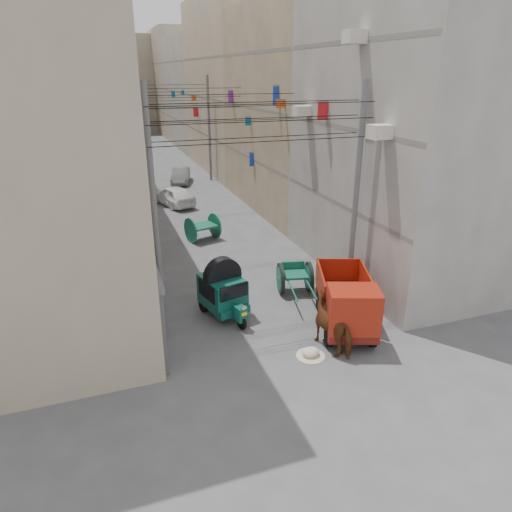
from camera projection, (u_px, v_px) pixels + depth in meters
name	position (u px, v px, depth m)	size (l,w,h in m)	color
ground	(342.00, 418.00, 11.62)	(140.00, 140.00, 0.00)	#4C4C4F
building_row_left	(49.00, 95.00, 36.59)	(8.00, 62.00, 14.00)	tan
building_row_right	(239.00, 92.00, 41.49)	(8.00, 62.00, 14.00)	#ABA5A0
end_cap_building	(122.00, 84.00, 66.90)	(22.00, 10.00, 13.00)	tan
shutters_left	(138.00, 246.00, 18.93)	(0.18, 14.40, 2.88)	#47474C
signboards	(179.00, 152.00, 29.27)	(8.22, 40.52, 5.67)	#E8551B
ac_units	(341.00, 94.00, 16.65)	(0.70, 6.55, 3.35)	beige
utility_poles	(194.00, 154.00, 24.99)	(7.40, 22.20, 8.00)	slate
overhead_cables	(202.00, 104.00, 21.67)	(7.40, 22.52, 1.12)	black
auto_rickshaw	(223.00, 290.00, 16.24)	(1.75, 2.48, 1.68)	black
tonga_cart	(295.00, 277.00, 18.06)	(1.57, 2.89, 1.24)	black
mini_truck	(348.00, 307.00, 15.07)	(2.74, 3.93, 2.03)	black
second_cart	(203.00, 227.00, 23.66)	(1.80, 1.68, 1.32)	#145B44
feed_sack	(311.00, 352.00, 14.12)	(0.56, 0.45, 0.28)	beige
horse	(335.00, 325.00, 14.35)	(0.87, 1.91, 1.61)	brown
distant_car_white	(174.00, 196.00, 29.91)	(1.54, 3.83, 1.31)	white
distant_car_grey	(181.00, 176.00, 35.97)	(1.25, 3.59, 1.18)	#5B615F
distant_car_green	(132.00, 155.00, 44.94)	(1.51, 3.70, 1.08)	#1B5141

